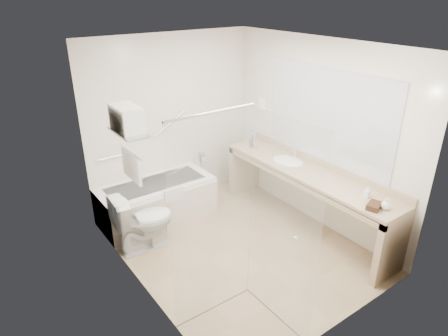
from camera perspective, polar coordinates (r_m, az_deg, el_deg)
floor at (r=5.22m, az=1.96°, el=-11.15°), size 3.20×3.20×0.00m
ceiling at (r=4.28m, az=2.46°, el=17.17°), size 2.60×3.20×0.10m
wall_back at (r=5.87m, az=-7.49°, el=6.52°), size 2.60×0.10×2.50m
wall_front at (r=3.62m, az=17.98°, el=-6.57°), size 2.60×0.10×2.50m
wall_left at (r=4.01m, az=-12.67°, el=-2.72°), size 0.10×3.20×2.50m
wall_right at (r=5.45m, az=13.08°, el=4.65°), size 0.10×3.20×2.50m
bathtub at (r=5.76m, az=-9.58°, el=-4.61°), size 1.60×0.73×0.59m
grab_bar_short at (r=5.58m, az=-15.67°, el=1.53°), size 0.40×0.03×0.03m
grab_bar_long at (r=5.81m, az=-7.73°, el=6.33°), size 0.53×0.03×0.33m
shower_enclosure at (r=3.70m, az=3.20°, el=-7.88°), size 0.96×0.91×2.11m
towel_shelf at (r=4.17m, az=-13.65°, el=5.75°), size 0.24×0.55×0.81m
vanity_counter at (r=5.41m, az=11.69°, el=-2.43°), size 0.55×2.70×0.95m
sink at (r=5.60m, az=9.10°, el=0.78°), size 0.40×0.52×0.14m
faucet at (r=5.65m, az=10.23°, el=2.14°), size 0.03×0.03×0.14m
mirror at (r=5.26m, az=14.53°, el=7.23°), size 0.02×2.00×1.20m
hairdryer_unit at (r=6.06m, az=5.52°, el=9.17°), size 0.08×0.10×0.18m
toilet at (r=5.12m, az=-11.41°, el=-7.46°), size 0.79×0.48×0.75m
amenity_basket at (r=4.63m, az=20.67°, el=-5.09°), size 0.22×0.18×0.06m
soap_bottle_a at (r=4.83m, az=19.72°, el=-3.68°), size 0.06×0.14×0.06m
soap_bottle_b at (r=4.65m, az=22.08°, el=-4.93°), size 0.12×0.15×0.10m
water_bottle_left at (r=5.70m, az=7.03°, el=2.62°), size 0.06×0.06×0.19m
water_bottle_mid at (r=6.15m, az=3.88°, el=4.48°), size 0.06×0.06×0.20m
water_bottle_right at (r=5.98m, az=3.87°, el=3.83°), size 0.06×0.06×0.19m
drinking_glass_near at (r=5.95m, az=4.62°, el=3.33°), size 0.10×0.10×0.10m
drinking_glass_far at (r=6.02m, az=4.00°, el=3.53°), size 0.07×0.07×0.09m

